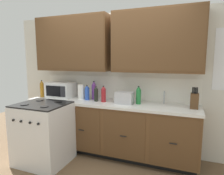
{
  "coord_description": "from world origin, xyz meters",
  "views": [
    {
      "loc": [
        1.18,
        -2.64,
        1.61
      ],
      "look_at": [
        0.07,
        0.27,
        1.15
      ],
      "focal_mm": 31.18,
      "sensor_mm": 36.0,
      "label": 1
    }
  ],
  "objects_px": {
    "toaster": "(124,98)",
    "bottle_dark": "(96,94)",
    "microwave": "(61,90)",
    "bottle_red": "(104,94)",
    "knife_block": "(194,101)",
    "paper_towel_roll": "(81,92)",
    "stove_range": "(43,133)",
    "bottle_amber": "(42,89)",
    "bottle_blue": "(87,93)",
    "bottle_green": "(138,95)",
    "bottle_violet": "(94,90)"
  },
  "relations": [
    {
      "from": "knife_block",
      "to": "bottle_amber",
      "type": "bearing_deg",
      "value": -177.91
    },
    {
      "from": "stove_range",
      "to": "paper_towel_roll",
      "type": "xyz_separation_m",
      "value": [
        0.3,
        0.67,
        0.56
      ]
    },
    {
      "from": "stove_range",
      "to": "bottle_violet",
      "type": "relative_size",
      "value": 2.91
    },
    {
      "from": "knife_block",
      "to": "bottle_red",
      "type": "relative_size",
      "value": 1.14
    },
    {
      "from": "bottle_dark",
      "to": "bottle_green",
      "type": "xyz_separation_m",
      "value": [
        0.71,
        0.07,
        0.01
      ]
    },
    {
      "from": "paper_towel_roll",
      "to": "bottle_amber",
      "type": "xyz_separation_m",
      "value": [
        -0.78,
        -0.09,
        0.03
      ]
    },
    {
      "from": "knife_block",
      "to": "paper_towel_roll",
      "type": "relative_size",
      "value": 1.19
    },
    {
      "from": "bottle_blue",
      "to": "bottle_amber",
      "type": "bearing_deg",
      "value": -175.0
    },
    {
      "from": "bottle_amber",
      "to": "bottle_dark",
      "type": "xyz_separation_m",
      "value": [
        1.11,
        0.03,
        -0.03
      ]
    },
    {
      "from": "bottle_red",
      "to": "bottle_amber",
      "type": "bearing_deg",
      "value": -178.68
    },
    {
      "from": "bottle_violet",
      "to": "bottle_green",
      "type": "distance_m",
      "value": 0.82
    },
    {
      "from": "microwave",
      "to": "bottle_violet",
      "type": "xyz_separation_m",
      "value": [
        0.67,
        0.03,
        0.02
      ]
    },
    {
      "from": "stove_range",
      "to": "bottle_red",
      "type": "distance_m",
      "value": 1.12
    },
    {
      "from": "bottle_blue",
      "to": "bottle_green",
      "type": "height_order",
      "value": "bottle_green"
    },
    {
      "from": "toaster",
      "to": "bottle_dark",
      "type": "relative_size",
      "value": 1.08
    },
    {
      "from": "paper_towel_roll",
      "to": "knife_block",
      "type": "bearing_deg",
      "value": 0.15
    },
    {
      "from": "bottle_amber",
      "to": "bottle_green",
      "type": "bearing_deg",
      "value": 2.93
    },
    {
      "from": "microwave",
      "to": "bottle_red",
      "type": "height_order",
      "value": "microwave"
    },
    {
      "from": "microwave",
      "to": "knife_block",
      "type": "height_order",
      "value": "knife_block"
    },
    {
      "from": "microwave",
      "to": "bottle_dark",
      "type": "xyz_separation_m",
      "value": [
        0.77,
        -0.09,
        -0.01
      ]
    },
    {
      "from": "knife_block",
      "to": "paper_towel_roll",
      "type": "distance_m",
      "value": 1.86
    },
    {
      "from": "bottle_blue",
      "to": "bottle_green",
      "type": "bearing_deg",
      "value": 0.85
    },
    {
      "from": "microwave",
      "to": "bottle_dark",
      "type": "bearing_deg",
      "value": -7.02
    },
    {
      "from": "bottle_violet",
      "to": "bottle_blue",
      "type": "height_order",
      "value": "bottle_violet"
    },
    {
      "from": "bottle_amber",
      "to": "knife_block",
      "type": "bearing_deg",
      "value": 2.09
    },
    {
      "from": "stove_range",
      "to": "bottle_dark",
      "type": "height_order",
      "value": "bottle_dark"
    },
    {
      "from": "knife_block",
      "to": "bottle_amber",
      "type": "distance_m",
      "value": 2.64
    },
    {
      "from": "microwave",
      "to": "toaster",
      "type": "relative_size",
      "value": 1.71
    },
    {
      "from": "bottle_amber",
      "to": "bottle_red",
      "type": "relative_size",
      "value": 1.18
    },
    {
      "from": "bottle_violet",
      "to": "bottle_dark",
      "type": "relative_size",
      "value": 1.26
    },
    {
      "from": "paper_towel_roll",
      "to": "bottle_green",
      "type": "height_order",
      "value": "bottle_green"
    },
    {
      "from": "bottle_blue",
      "to": "bottle_dark",
      "type": "distance_m",
      "value": 0.21
    },
    {
      "from": "bottle_green",
      "to": "microwave",
      "type": "bearing_deg",
      "value": 178.91
    },
    {
      "from": "bottle_blue",
      "to": "toaster",
      "type": "bearing_deg",
      "value": -5.08
    },
    {
      "from": "knife_block",
      "to": "microwave",
      "type": "bearing_deg",
      "value": 179.37
    },
    {
      "from": "toaster",
      "to": "bottle_red",
      "type": "relative_size",
      "value": 1.03
    },
    {
      "from": "microwave",
      "to": "bottle_green",
      "type": "xyz_separation_m",
      "value": [
        1.48,
        -0.03,
        -0.0
      ]
    },
    {
      "from": "toaster",
      "to": "stove_range",
      "type": "bearing_deg",
      "value": -152.2
    },
    {
      "from": "knife_block",
      "to": "bottle_red",
      "type": "bearing_deg",
      "value": -177.23
    },
    {
      "from": "toaster",
      "to": "bottle_dark",
      "type": "bearing_deg",
      "value": 178.89
    },
    {
      "from": "toaster",
      "to": "knife_block",
      "type": "distance_m",
      "value": 1.03
    },
    {
      "from": "microwave",
      "to": "bottle_red",
      "type": "relative_size",
      "value": 1.77
    },
    {
      "from": "toaster",
      "to": "bottle_dark",
      "type": "distance_m",
      "value": 0.5
    },
    {
      "from": "microwave",
      "to": "bottle_red",
      "type": "xyz_separation_m",
      "value": [
        0.9,
        -0.09,
        -0.01
      ]
    },
    {
      "from": "toaster",
      "to": "bottle_violet",
      "type": "relative_size",
      "value": 0.86
    },
    {
      "from": "bottle_amber",
      "to": "bottle_green",
      "type": "distance_m",
      "value": 1.82
    },
    {
      "from": "microwave",
      "to": "bottle_amber",
      "type": "bearing_deg",
      "value": -160.42
    },
    {
      "from": "bottle_green",
      "to": "bottle_dark",
      "type": "bearing_deg",
      "value": -174.71
    },
    {
      "from": "bottle_amber",
      "to": "bottle_blue",
      "type": "bearing_deg",
      "value": 5.0
    },
    {
      "from": "bottle_green",
      "to": "stove_range",
      "type": "bearing_deg",
      "value": -153.41
    }
  ]
}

